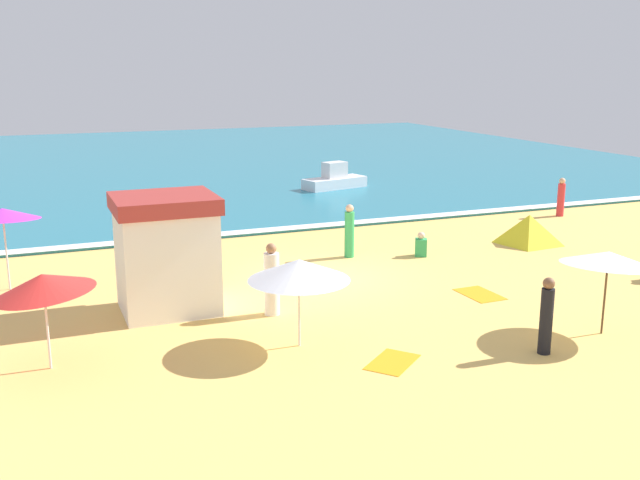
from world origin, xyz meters
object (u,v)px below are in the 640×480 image
(lifeguard_cabana, at_px, (166,253))
(beach_umbrella_4, at_px, (2,214))
(small_boat_0, at_px, (335,180))
(beach_umbrella_2, at_px, (43,284))
(beach_umbrella_1, at_px, (299,270))
(beachgoer_9, at_px, (546,316))
(beachgoer_10, at_px, (349,232))
(beach_umbrella_0, at_px, (608,258))
(beachgoer_7, at_px, (561,198))
(beachgoer_3, at_px, (421,246))
(beach_tent, at_px, (529,230))
(beachgoer_8, at_px, (272,281))

(lifeguard_cabana, relative_size, beach_umbrella_4, 1.20)
(lifeguard_cabana, height_order, small_boat_0, lifeguard_cabana)
(beach_umbrella_2, distance_m, beach_umbrella_4, 6.28)
(beach_umbrella_1, bearing_deg, beachgoer_9, -26.76)
(lifeguard_cabana, height_order, beachgoer_10, lifeguard_cabana)
(beach_umbrella_0, distance_m, beach_umbrella_1, 7.08)
(beachgoer_7, distance_m, small_boat_0, 11.22)
(beach_umbrella_0, xyz_separation_m, beach_umbrella_2, (-12.01, 2.66, 0.02))
(beach_umbrella_1, height_order, beachgoer_10, beach_umbrella_1)
(beachgoer_3, bearing_deg, beach_umbrella_4, 175.12)
(beachgoer_9, relative_size, beachgoer_10, 0.99)
(beach_umbrella_0, distance_m, beachgoer_9, 2.31)
(lifeguard_cabana, height_order, beachgoer_9, lifeguard_cabana)
(beach_umbrella_4, bearing_deg, lifeguard_cabana, -42.13)
(beach_umbrella_4, distance_m, beachgoer_7, 21.23)
(beach_umbrella_2, relative_size, beach_tent, 1.01)
(beachgoer_7, bearing_deg, beach_umbrella_2, -156.70)
(beach_umbrella_1, bearing_deg, beach_umbrella_4, 130.82)
(beach_umbrella_4, relative_size, beachgoer_3, 3.08)
(lifeguard_cabana, distance_m, beachgoer_10, 7.20)
(beach_umbrella_2, height_order, beachgoer_3, beach_umbrella_2)
(lifeguard_cabana, bearing_deg, beachgoer_7, 18.93)
(beach_umbrella_0, relative_size, beachgoer_7, 1.89)
(beachgoer_3, relative_size, beachgoer_10, 0.46)
(small_boat_0, bearing_deg, beach_umbrella_4, -141.45)
(beachgoer_3, height_order, beachgoer_8, beachgoer_8)
(beach_umbrella_1, xyz_separation_m, beach_tent, (10.71, 5.90, -1.24))
(beach_umbrella_1, bearing_deg, beach_umbrella_2, 171.82)
(beachgoer_8, relative_size, small_boat_0, 0.53)
(beachgoer_9, bearing_deg, small_boat_0, 79.02)
(beach_umbrella_2, distance_m, beachgoer_7, 22.05)
(beachgoer_8, xyz_separation_m, beachgoer_10, (4.11, 4.42, -0.02))
(beachgoer_3, height_order, small_boat_0, small_boat_0)
(beach_umbrella_2, distance_m, beachgoer_8, 5.60)
(beach_umbrella_4, bearing_deg, beach_umbrella_0, -34.70)
(lifeguard_cabana, xyz_separation_m, small_boat_0, (11.13, 15.31, -1.00))
(beach_umbrella_4, bearing_deg, beach_umbrella_2, -82.54)
(beach_umbrella_2, relative_size, beachgoer_7, 1.49)
(beachgoer_9, bearing_deg, beachgoer_7, 49.18)
(beachgoer_7, bearing_deg, beach_umbrella_4, -173.24)
(beach_umbrella_0, height_order, beach_umbrella_1, beach_umbrella_0)
(beach_umbrella_1, xyz_separation_m, beachgoer_9, (4.77, -2.41, -0.92))
(small_boat_0, bearing_deg, beachgoer_10, -111.00)
(beach_umbrella_1, distance_m, beachgoer_7, 17.78)
(beachgoer_7, relative_size, beachgoer_8, 0.87)
(beachgoer_7, distance_m, beachgoer_10, 11.16)
(beach_umbrella_1, xyz_separation_m, beach_umbrella_2, (-5.20, 0.75, 0.07))
(beach_umbrella_1, distance_m, beachgoer_3, 8.85)
(beach_umbrella_0, relative_size, beach_umbrella_4, 1.21)
(beachgoer_8, height_order, small_boat_0, beachgoer_8)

